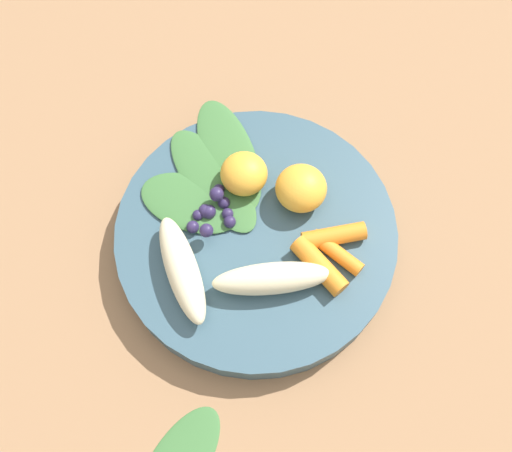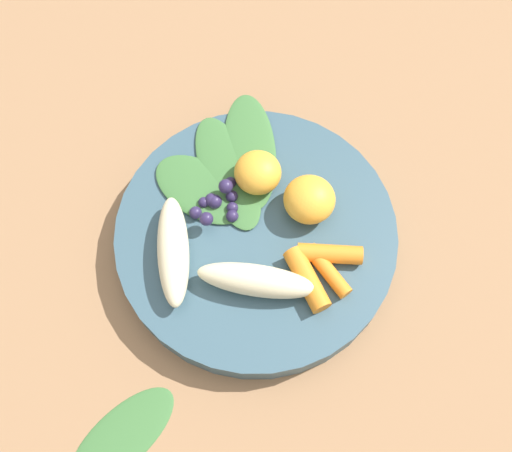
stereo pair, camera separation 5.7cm
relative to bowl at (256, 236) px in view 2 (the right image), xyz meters
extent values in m
plane|color=#99704C|center=(0.00, 0.00, -0.02)|extent=(2.40, 2.40, 0.00)
cylinder|color=#385666|center=(0.00, 0.00, 0.00)|extent=(0.28, 0.28, 0.03)
ellipsoid|color=beige|center=(0.03, -0.05, 0.03)|extent=(0.11, 0.06, 0.03)
ellipsoid|color=beige|center=(-0.06, -0.06, 0.03)|extent=(0.09, 0.11, 0.03)
ellipsoid|color=#F4A833|center=(-0.02, 0.05, 0.03)|extent=(0.05, 0.05, 0.04)
ellipsoid|color=#F4A833|center=(0.03, 0.05, 0.03)|extent=(0.05, 0.05, 0.04)
cylinder|color=orange|center=(0.07, -0.03, 0.03)|extent=(0.06, 0.05, 0.02)
cylinder|color=orange|center=(0.08, -0.01, 0.02)|extent=(0.06, 0.04, 0.01)
cylinder|color=orange|center=(0.08, 0.01, 0.02)|extent=(0.06, 0.04, 0.02)
sphere|color=#2D234C|center=(-0.05, 0.01, 0.02)|extent=(0.01, 0.01, 0.01)
sphere|color=#2D234C|center=(-0.05, 0.01, 0.02)|extent=(0.01, 0.01, 0.01)
sphere|color=#2D234C|center=(-0.05, 0.01, 0.02)|extent=(0.01, 0.01, 0.01)
sphere|color=#2D234C|center=(-0.03, 0.01, 0.02)|extent=(0.01, 0.01, 0.01)
sphere|color=#2D234C|center=(-0.04, 0.02, 0.03)|extent=(0.01, 0.01, 0.01)
sphere|color=#2D234C|center=(-0.03, 0.00, 0.02)|extent=(0.01, 0.01, 0.01)
sphere|color=#2D234C|center=(-0.06, 0.00, 0.02)|extent=(0.01, 0.01, 0.01)
sphere|color=#2D234C|center=(-0.04, -0.02, 0.03)|extent=(0.01, 0.01, 0.01)
sphere|color=#2D234C|center=(-0.06, -0.01, 0.02)|extent=(0.01, 0.01, 0.01)
sphere|color=#2D234C|center=(-0.05, 0.03, 0.02)|extent=(0.01, 0.01, 0.01)
sphere|color=#2D234C|center=(-0.04, 0.02, 0.02)|extent=(0.01, 0.01, 0.01)
ellipsoid|color=#3D7038|center=(-0.05, 0.08, 0.02)|extent=(0.12, 0.15, 0.01)
ellipsoid|color=#3D7038|center=(-0.06, 0.04, 0.02)|extent=(0.14, 0.13, 0.01)
ellipsoid|color=#3D7038|center=(-0.07, 0.01, 0.02)|extent=(0.11, 0.07, 0.01)
ellipsoid|color=#3D7038|center=(-0.02, -0.22, -0.01)|extent=(0.08, 0.12, 0.01)
camera|label=1|loc=(0.05, -0.22, 0.55)|focal=41.52mm
camera|label=2|loc=(0.11, -0.20, 0.55)|focal=41.52mm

